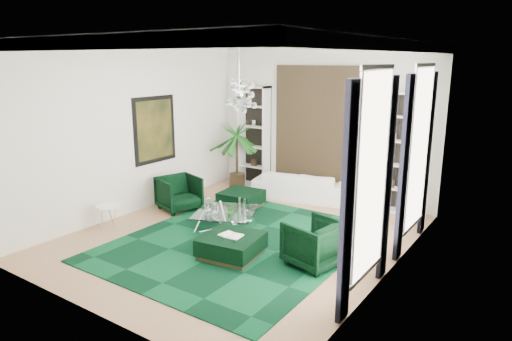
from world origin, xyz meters
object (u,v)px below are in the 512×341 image
Objects in this scene: armchair_left at (179,193)px; armchair_right at (314,243)px; ottoman_side at (241,199)px; palm at (237,145)px; sofa at (301,186)px; side_table at (109,217)px; coffee_table at (226,221)px; ottoman_front at (232,246)px.

armchair_right is (4.04, -0.88, 0.00)m from armchair_left.
palm is at bearing 129.78° from ottoman_side.
sofa reaches higher than ottoman_side.
side_table reaches higher than ottoman_side.
armchair_right is at bearing 11.19° from side_table.
coffee_table is 1.33m from ottoman_front.
palm is at bearing 85.44° from side_table.
ottoman_front is at bearing 86.71° from sofa.
coffee_table is 1.33× the size of ottoman_side.
armchair_left reaches higher than sofa.
side_table is at bearing -173.17° from armchair_left.
armchair_right is 1.51m from ottoman_front.
armchair_left is 2.47m from palm.
palm is at bearing -11.22° from sofa.
ottoman_side is (1.12, 0.97, -0.21)m from armchair_left.
coffee_table is at bearing -85.69° from armchair_left.
armchair_left is 0.89× the size of ottoman_front.
palm reaches higher than armchair_left.
ottoman_front is at bearing -57.40° from ottoman_side.
coffee_table reaches higher than ottoman_front.
coffee_table is 2.31× the size of side_table.
palm is (0.33, 4.09, 0.95)m from side_table.
side_table is (-4.39, -0.87, -0.16)m from armchair_right.
side_table reaches higher than ottoman_front.
palm is (-0.02, 2.34, 0.79)m from armchair_left.
sofa is at bearing 99.82° from ottoman_front.
ottoman_front is (2.64, -1.41, -0.21)m from armchair_left.
armchair_right is 0.75× the size of coffee_table.
armchair_right is at bearing -11.21° from coffee_table.
ottoman_side is at bearing 114.14° from coffee_table.
palm is (-4.06, 3.22, 0.79)m from armchair_right.
sofa is 1.00× the size of palm.
ottoman_side is at bearing 122.60° from ottoman_front.
coffee_table is at bearing 132.31° from ottoman_front.
sofa is 2.68× the size of armchair_right.
ottoman_side is 1.73× the size of side_table.
armchair_left reaches higher than side_table.
sofa is 2.17m from palm.
ottoman_side is at bearing 61.70° from side_table.
armchair_left is at bearing 78.78° from side_table.
ottoman_front is at bearing -100.08° from armchair_left.
side_table is (-1.46, -2.72, 0.05)m from ottoman_side.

